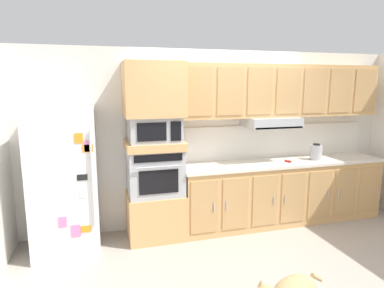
{
  "coord_description": "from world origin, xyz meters",
  "views": [
    {
      "loc": [
        -1.66,
        -3.45,
        2.02
      ],
      "look_at": [
        -0.56,
        0.44,
        1.3
      ],
      "focal_mm": 31.16,
      "sensor_mm": 36.0,
      "label": 1
    }
  ],
  "objects_px": {
    "microwave": "(154,129)",
    "electric_kettle": "(316,152)",
    "refrigerator": "(65,181)",
    "built_in_oven": "(155,171)",
    "screwdriver": "(288,161)"
  },
  "relations": [
    {
      "from": "microwave",
      "to": "electric_kettle",
      "type": "distance_m",
      "value": 2.44
    },
    {
      "from": "refrigerator",
      "to": "built_in_oven",
      "type": "height_order",
      "value": "refrigerator"
    },
    {
      "from": "microwave",
      "to": "screwdriver",
      "type": "xyz_separation_m",
      "value": [
        1.93,
        -0.08,
        -0.53
      ]
    },
    {
      "from": "refrigerator",
      "to": "microwave",
      "type": "xyz_separation_m",
      "value": [
        1.11,
        0.07,
        0.58
      ]
    },
    {
      "from": "screwdriver",
      "to": "microwave",
      "type": "bearing_deg",
      "value": 177.62
    },
    {
      "from": "built_in_oven",
      "to": "electric_kettle",
      "type": "relative_size",
      "value": 2.92
    },
    {
      "from": "refrigerator",
      "to": "electric_kettle",
      "type": "relative_size",
      "value": 7.33
    },
    {
      "from": "refrigerator",
      "to": "screwdriver",
      "type": "height_order",
      "value": "refrigerator"
    },
    {
      "from": "microwave",
      "to": "screwdriver",
      "type": "distance_m",
      "value": 2.0
    },
    {
      "from": "refrigerator",
      "to": "electric_kettle",
      "type": "height_order",
      "value": "refrigerator"
    },
    {
      "from": "refrigerator",
      "to": "built_in_oven",
      "type": "distance_m",
      "value": 1.11
    },
    {
      "from": "refrigerator",
      "to": "microwave",
      "type": "distance_m",
      "value": 1.25
    },
    {
      "from": "refrigerator",
      "to": "built_in_oven",
      "type": "bearing_deg",
      "value": 3.5
    },
    {
      "from": "microwave",
      "to": "built_in_oven",
      "type": "bearing_deg",
      "value": 179.23
    },
    {
      "from": "built_in_oven",
      "to": "screwdriver",
      "type": "distance_m",
      "value": 1.93
    }
  ]
}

